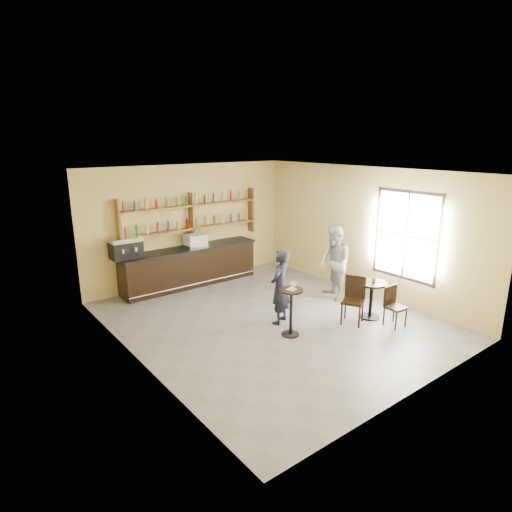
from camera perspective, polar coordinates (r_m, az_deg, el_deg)
floor at (r=9.48m, az=2.02°, el=-8.53°), size 7.00×7.00×0.00m
ceiling at (r=8.69m, az=2.22°, el=11.15°), size 7.00×7.00×0.00m
wall_back at (r=11.79m, az=-8.85°, el=4.24°), size 7.00×0.00×7.00m
wall_front at (r=6.76m, az=21.49°, el=-5.05°), size 7.00×0.00×7.00m
wall_left at (r=7.47m, az=-15.91°, el=-2.66°), size 0.00×7.00×7.00m
wall_right at (r=11.06m, az=14.18°, el=3.22°), size 0.00×7.00×7.00m
window_pane at (r=10.36m, az=19.38°, el=2.58°), size 0.00×2.00×2.00m
window_frame at (r=10.35m, az=19.36°, el=2.58°), size 0.04×1.70×2.10m
shelf_unit at (r=11.64m, az=-8.58°, el=5.16°), size 4.00×0.26×1.40m
liquor_bottles at (r=11.61m, az=-8.61°, el=5.98°), size 3.68×0.10×1.00m
bar_counter at (r=11.64m, az=-8.78°, el=-1.38°), size 3.86×0.75×1.04m
espresso_machine at (r=10.75m, az=-16.96°, el=1.04°), size 0.73×0.47×0.52m
pastry_case at (r=11.55m, az=-8.11°, el=2.06°), size 0.59×0.49×0.33m
pedestal_table at (r=8.64m, az=4.68°, el=-7.50°), size 0.60×0.60×0.98m
napkin at (r=8.46m, az=4.75°, el=-4.44°), size 0.20×0.20×0.00m
donut at (r=8.45m, az=4.85°, el=-4.31°), size 0.13×0.13×0.04m
cup_pedestal at (r=8.60m, az=5.00°, el=-3.76°), size 0.15×0.15×0.10m
man_main at (r=9.08m, az=3.23°, el=-4.12°), size 0.70×0.61×1.62m
cafe_table at (r=9.78m, az=15.06°, el=-5.68°), size 0.68×0.68×0.83m
cup_cafe at (r=9.67m, az=15.43°, el=-3.06°), size 0.11×0.11×0.10m
chair_west at (r=9.37m, az=12.79°, el=-5.86°), size 0.60×0.60×1.01m
chair_south at (r=9.49m, az=18.13°, el=-6.47°), size 0.40×0.40×0.86m
patron_second at (r=10.59m, az=10.38°, el=-0.93°), size 0.98×1.08×1.83m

